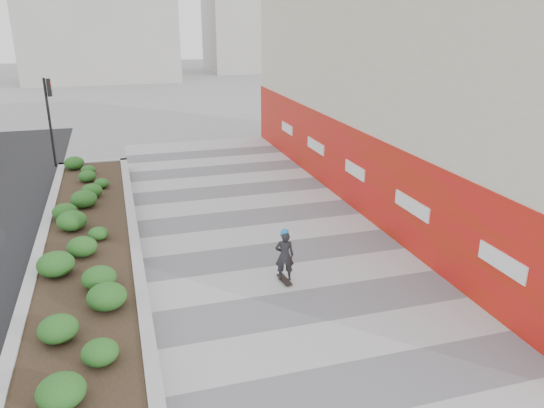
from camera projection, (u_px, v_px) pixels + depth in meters
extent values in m
plane|color=gray|center=(343.00, 345.00, 11.76)|extent=(160.00, 160.00, 0.00)
cube|color=#A8A8AD|center=(298.00, 283.00, 14.46)|extent=(8.00, 36.00, 0.01)
cube|color=beige|center=(420.00, 95.00, 20.41)|extent=(6.00, 24.00, 8.00)
cube|color=red|center=(346.00, 163.00, 20.45)|extent=(0.12, 24.00, 3.00)
cube|color=#9E9EA0|center=(94.00, 167.00, 24.47)|extent=(3.00, 0.30, 0.55)
cube|color=#9E9EA0|center=(43.00, 246.00, 16.13)|extent=(0.30, 18.00, 0.55)
cube|color=#9E9EA0|center=(134.00, 236.00, 16.85)|extent=(0.30, 18.00, 0.55)
cube|color=#2D2116|center=(89.00, 242.00, 16.50)|extent=(2.40, 17.40, 0.50)
cylinder|color=black|center=(50.00, 123.00, 24.85)|extent=(0.12, 0.12, 4.20)
cube|color=black|center=(49.00, 87.00, 24.35)|extent=(0.18, 0.28, 0.80)
cylinder|color=#595654|center=(315.00, 281.00, 14.60)|extent=(0.44, 0.44, 0.01)
cube|color=black|center=(284.00, 279.00, 14.54)|extent=(0.25, 0.73, 0.02)
imported|color=#232428|center=(284.00, 256.00, 14.29)|extent=(0.58, 0.45, 1.42)
sphere|color=#1983D5|center=(285.00, 233.00, 14.07)|extent=(0.23, 0.23, 0.23)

